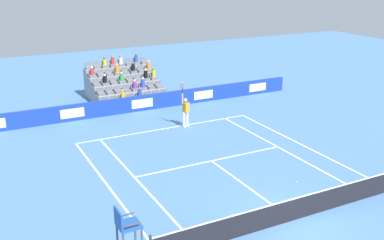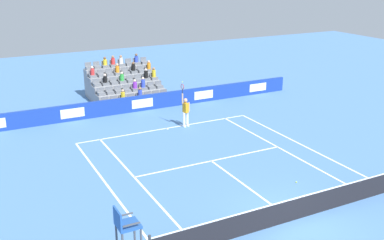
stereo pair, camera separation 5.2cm
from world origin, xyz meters
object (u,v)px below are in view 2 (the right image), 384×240
Objects in this scene: loose_tennis_ball at (296,182)px; umpire_chair at (126,232)px; tennis_net at (294,209)px; tennis_player at (185,111)px.

umpire_chair is at bearing 16.50° from loose_tennis_ball.
tennis_net is 5.12× the size of umpire_chair.
tennis_player is 1.22× the size of umpire_chair.
tennis_net is at bearing 48.59° from loose_tennis_ball.
loose_tennis_ball is (-2.21, -2.51, -0.46)m from tennis_net.
loose_tennis_ball is (-8.97, -2.66, -1.49)m from umpire_chair.
tennis_net is at bearing -178.74° from umpire_chair.
umpire_chair reaches higher than tennis_net.
loose_tennis_ball is at bearing 96.47° from tennis_player.
tennis_player is 14.26m from umpire_chair.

